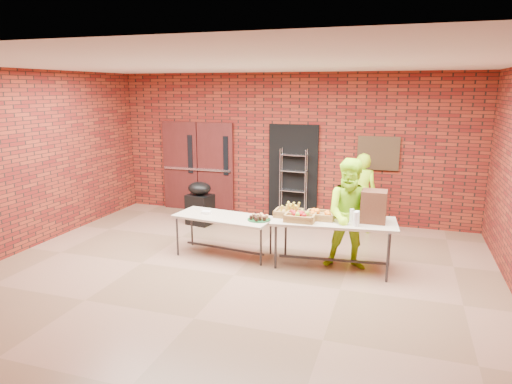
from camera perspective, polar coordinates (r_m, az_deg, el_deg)
room at (r=6.80m, az=-2.91°, el=2.14°), size 8.08×7.08×3.28m
double_doors at (r=10.86m, az=-7.25°, el=3.16°), size 1.78×0.12×2.10m
dark_doorway at (r=10.13m, az=4.66°, el=2.50°), size 1.10×0.06×2.10m
bronze_plaque at (r=9.79m, az=15.03°, el=4.71°), size 0.85×0.04×0.70m
wire_rack at (r=10.03m, az=4.67°, el=0.91°), size 0.60×0.24×1.59m
table_left at (r=7.93m, az=-4.03°, el=-3.41°), size 1.79×0.92×0.70m
table_right at (r=7.42m, az=9.69°, el=-3.97°), size 2.04×1.02×0.81m
basket_bananas at (r=7.51m, az=4.10°, el=-2.59°), size 0.45×0.35×0.14m
basket_oranges at (r=7.42m, az=8.03°, el=-2.87°), size 0.45×0.35×0.14m
basket_apples at (r=7.28m, az=5.57°, el=-3.10°), size 0.47×0.37×0.15m
muffin_tray at (r=7.65m, az=0.37°, el=-3.19°), size 0.39×0.39×0.10m
napkin_box at (r=8.06m, az=-6.21°, el=-2.56°), size 0.16×0.11×0.05m
coffee_dispenser at (r=7.36m, az=14.51°, el=-1.74°), size 0.38×0.34×0.51m
cup_stack_front at (r=7.16m, az=12.49°, el=-3.20°), size 0.08×0.08×0.23m
cup_stack_mid at (r=7.10m, az=12.35°, el=-3.33°), size 0.08×0.08×0.23m
cup_stack_back at (r=7.31m, az=11.89°, el=-2.90°), size 0.07×0.07×0.21m
covered_grill at (r=9.82m, az=-7.03°, el=-1.38°), size 0.58×0.51×0.93m
volunteer_woman at (r=9.38m, az=13.05°, el=-0.13°), size 0.60×0.41×1.62m
volunteer_man at (r=7.41m, az=11.90°, el=-2.78°), size 0.95×0.78×1.80m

